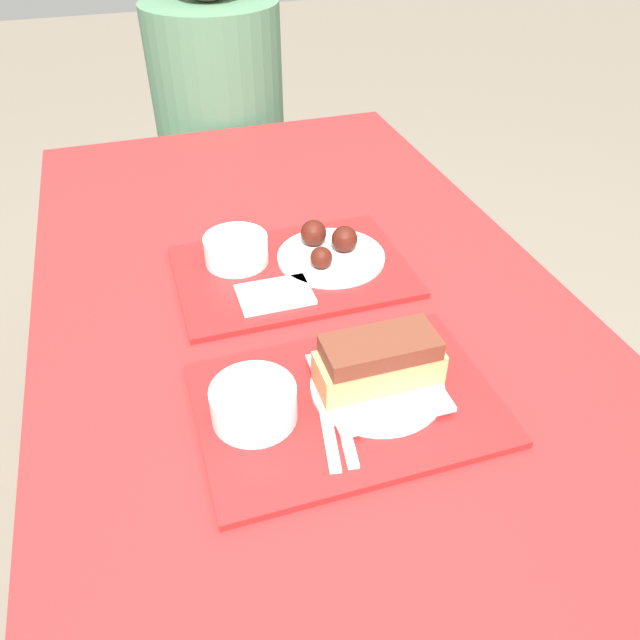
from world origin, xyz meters
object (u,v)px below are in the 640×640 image
(tray_near, at_px, (347,404))
(brisket_sandwich_plate, at_px, (379,369))
(person_seated_across, at_px, (217,86))
(bowl_coleslaw_far, at_px, (236,248))
(tray_far, at_px, (293,271))
(bowl_coleslaw_near, at_px, (254,402))
(wings_plate_far, at_px, (329,249))

(tray_near, bearing_deg, brisket_sandwich_plate, 12.13)
(person_seated_across, bearing_deg, brisket_sandwich_plate, -90.10)
(tray_near, xyz_separation_m, bowl_coleslaw_far, (-0.08, 0.42, 0.04))
(tray_near, bearing_deg, tray_far, 86.95)
(tray_far, relative_size, person_seated_across, 0.58)
(tray_far, xyz_separation_m, brisket_sandwich_plate, (0.03, -0.35, 0.04))
(tray_near, relative_size, bowl_coleslaw_near, 3.57)
(tray_near, height_order, bowl_coleslaw_near, bowl_coleslaw_near)
(tray_far, bearing_deg, wings_plate_far, 13.76)
(bowl_coleslaw_near, relative_size, bowl_coleslaw_far, 1.00)
(tray_near, relative_size, wings_plate_far, 2.08)
(brisket_sandwich_plate, relative_size, wings_plate_far, 0.96)
(tray_near, distance_m, tray_far, 0.36)
(bowl_coleslaw_far, height_order, person_seated_across, person_seated_across)
(bowl_coleslaw_near, height_order, bowl_coleslaw_far, same)
(tray_far, height_order, bowl_coleslaw_far, bowl_coleslaw_far)
(bowl_coleslaw_near, xyz_separation_m, wings_plate_far, (0.23, 0.37, -0.01))
(bowl_coleslaw_far, distance_m, wings_plate_far, 0.18)
(tray_far, distance_m, bowl_coleslaw_far, 0.12)
(tray_far, relative_size, brisket_sandwich_plate, 2.17)
(tray_far, bearing_deg, person_seated_across, 87.94)
(tray_far, relative_size, wings_plate_far, 2.08)
(bowl_coleslaw_near, distance_m, bowl_coleslaw_far, 0.41)
(bowl_coleslaw_near, distance_m, wings_plate_far, 0.44)
(tray_near, distance_m, person_seated_across, 1.34)
(bowl_coleslaw_near, bearing_deg, person_seated_across, 81.90)
(wings_plate_far, relative_size, person_seated_across, 0.28)
(person_seated_across, bearing_deg, tray_near, -92.33)
(tray_near, xyz_separation_m, bowl_coleslaw_near, (-0.13, 0.01, 0.04))
(tray_far, xyz_separation_m, wings_plate_far, (0.08, 0.02, 0.02))
(wings_plate_far, bearing_deg, bowl_coleslaw_near, -122.31)
(bowl_coleslaw_far, relative_size, person_seated_across, 0.16)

